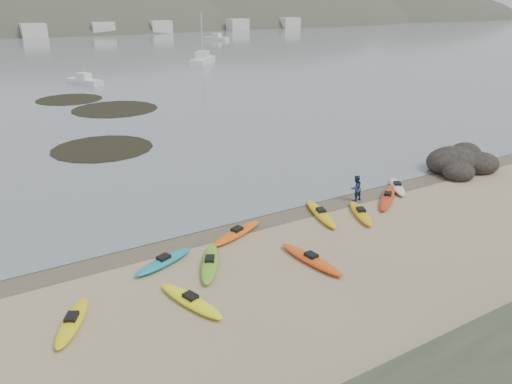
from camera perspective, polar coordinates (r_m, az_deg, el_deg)
ground at (r=26.71m, az=0.00°, el=-3.00°), size 600.00×600.00×0.00m
wet_sand at (r=26.47m, az=0.34°, el=-3.22°), size 60.00×60.00×0.00m
kayaks at (r=24.35m, az=3.33°, el=-5.12°), size 22.38×8.10×0.34m
person_east at (r=29.25m, az=11.35°, el=0.42°), size 0.79×0.64×1.55m
rock_cluster at (r=36.93m, az=22.34°, el=2.77°), size 5.50×4.08×1.97m
kelp_mats at (r=52.83m, az=-17.72°, el=8.32°), size 13.48×29.78×0.04m
moored_boats at (r=97.92m, az=-22.53°, el=13.62°), size 94.03×65.73×1.25m
far_hills at (r=222.63m, az=-17.90°, el=13.36°), size 550.00×135.00×80.00m
far_town at (r=167.12m, az=-25.79°, el=16.21°), size 199.00×5.00×4.00m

